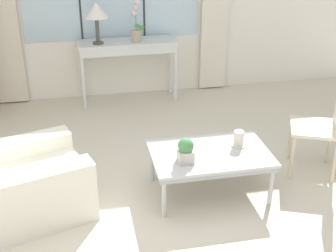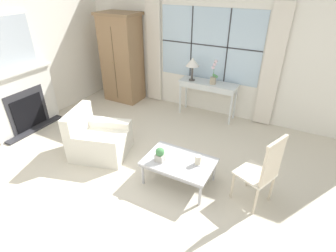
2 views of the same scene
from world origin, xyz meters
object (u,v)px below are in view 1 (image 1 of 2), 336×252
Objects in this scene: armchair_upholstered at (24,185)px; pillar_candle at (239,139)px; side_chair_wooden at (329,114)px; coffee_table at (210,156)px; console_table at (128,48)px; table_lamp at (96,12)px; potted_plant_small at (186,150)px; potted_orchid at (136,27)px.

pillar_candle is at bearing 1.29° from armchair_upholstered.
side_chair_wooden is 1.07× the size of coffee_table.
console_table is 2.50× the size of table_lamp.
table_lamp reaches higher than pillar_candle.
coffee_table is 0.32m from potted_plant_small.
side_chair_wooden is 4.96× the size of potted_plant_small.
potted_orchid is 2.35m from coffee_table.
table_lamp is at bearing 132.75° from side_chair_wooden.
console_table is 1.21× the size of coffee_table.
table_lamp is 2.53m from armchair_upholstered.
potted_orchid is 2.42m from potted_plant_small.
side_chair_wooden is (1.59, -2.17, -0.09)m from console_table.
potted_orchid reaches higher than pillar_candle.
pillar_candle is (0.70, -2.23, -0.23)m from console_table.
pillar_candle is (0.27, 0.05, 0.11)m from coffee_table.
potted_orchid is at bearing 1.84° from table_lamp.
armchair_upholstered is at bearing -119.54° from potted_orchid.
console_table is 2.35m from pillar_candle.
coffee_table is (-1.16, -0.12, -0.24)m from side_chair_wooden.
armchair_upholstered is 1.08× the size of coffee_table.
armchair_upholstered is at bearing -177.73° from side_chair_wooden.
potted_orchid is 2.66m from armchair_upholstered.
potted_plant_small is at bearing -169.95° from side_chair_wooden.
pillar_candle is (1.86, 0.04, 0.21)m from armchair_upholstered.
table_lamp is 0.96× the size of potted_orchid.
table_lamp is 0.45× the size of armchair_upholstered.
console_table is at bearing 107.43° from pillar_candle.
potted_orchid is 0.47× the size of side_chair_wooden.
table_lamp reaches higher than coffee_table.
console_table is 0.30m from potted_orchid.
table_lamp is at bearing 109.54° from coffee_table.
potted_orchid is at bearing 60.46° from armchair_upholstered.
console_table reaches higher than potted_plant_small.
table_lamp is at bearing 70.40° from armchair_upholstered.
side_chair_wooden is 6.92× the size of pillar_candle.
armchair_upholstered is 6.95× the size of pillar_candle.
coffee_table is at bearing -79.41° from console_table.
potted_orchid is 2.34× the size of potted_plant_small.
armchair_upholstered is at bearing -116.89° from console_table.
coffee_table is (0.43, -2.29, -0.34)m from console_table.
side_chair_wooden reaches higher than pillar_candle.
coffee_table is at bearing -81.99° from potted_orchid.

